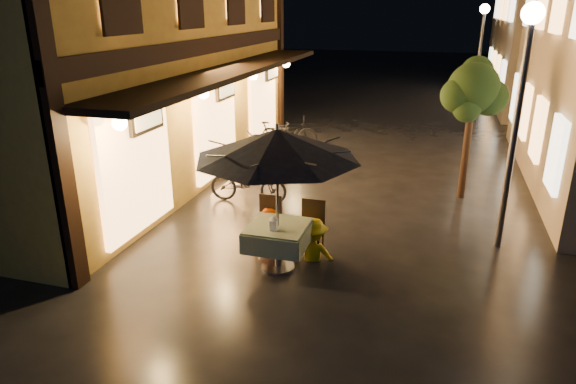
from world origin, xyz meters
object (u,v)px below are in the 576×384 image
(streetlamp_near, at_px, (522,86))
(person_yellow, at_px, (313,220))
(cafe_table, at_px, (278,236))
(table_lantern, at_px, (274,222))
(person_orange, at_px, (268,209))
(bicycle_0, at_px, (248,182))
(patio_umbrella, at_px, (277,144))

(streetlamp_near, xyz_separation_m, person_yellow, (-3.15, -1.41, -2.20))
(cafe_table, distance_m, person_yellow, 0.72)
(cafe_table, bearing_deg, table_lantern, -90.00)
(person_orange, relative_size, person_yellow, 1.10)
(table_lantern, distance_m, person_yellow, 0.89)
(table_lantern, height_order, bicycle_0, table_lantern)
(cafe_table, relative_size, table_lantern, 3.96)
(streetlamp_near, height_order, cafe_table, streetlamp_near)
(cafe_table, xyz_separation_m, person_yellow, (0.47, 0.52, 0.13))
(person_yellow, height_order, bicycle_0, person_yellow)
(table_lantern, bearing_deg, person_yellow, 57.04)
(streetlamp_near, relative_size, patio_umbrella, 1.60)
(streetlamp_near, xyz_separation_m, person_orange, (-3.99, -1.34, -2.13))
(streetlamp_near, relative_size, table_lantern, 16.92)
(cafe_table, bearing_deg, patio_umbrella, -51.34)
(table_lantern, height_order, person_orange, person_orange)
(patio_umbrella, xyz_separation_m, person_yellow, (0.47, 0.52, -1.43))
(patio_umbrella, relative_size, table_lantern, 10.60)
(cafe_table, bearing_deg, person_orange, 121.86)
(streetlamp_near, distance_m, patio_umbrella, 4.18)
(person_orange, height_order, bicycle_0, person_orange)
(person_orange, bearing_deg, streetlamp_near, -146.88)
(table_lantern, relative_size, person_yellow, 0.17)
(streetlamp_near, xyz_separation_m, bicycle_0, (-5.19, 0.84, -2.46))
(bicycle_0, bearing_deg, cafe_table, -154.57)
(table_lantern, bearing_deg, person_orange, 114.83)
(table_lantern, bearing_deg, patio_umbrella, 90.00)
(patio_umbrella, bearing_deg, table_lantern, -90.00)
(table_lantern, bearing_deg, streetlamp_near, 30.53)
(person_orange, height_order, person_yellow, person_orange)
(streetlamp_near, relative_size, person_yellow, 2.96)
(cafe_table, height_order, person_yellow, person_yellow)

